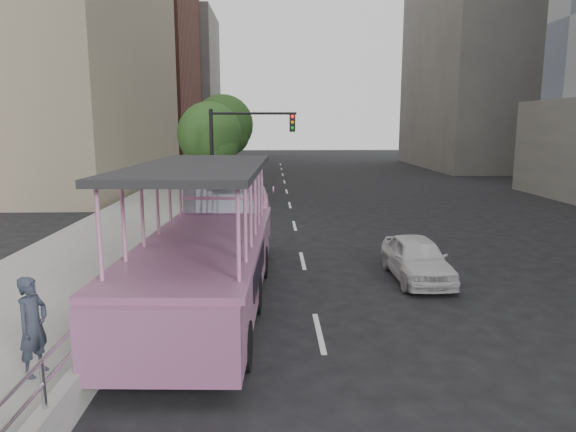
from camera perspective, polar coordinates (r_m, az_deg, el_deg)
name	(u,v)px	position (r m, az deg, el deg)	size (l,w,h in m)	color
ground	(273,302)	(13.29, -1.69, -9.53)	(160.00, 160.00, 0.00)	black
sidewalk	(143,223)	(23.63, -15.85, -0.80)	(5.50, 80.00, 0.30)	#A0A09B
kerb_wall	(165,264)	(15.37, -13.48, -5.20)	(0.24, 30.00, 0.36)	#A1A19C
guardrail	(164,242)	(15.21, -13.58, -2.79)	(0.07, 22.00, 0.71)	#B4B4B9
duck_boat	(213,247)	(13.51, -8.35, -3.40)	(3.11, 10.94, 3.60)	black
car	(417,258)	(15.47, 14.12, -4.55)	(1.50, 3.71, 1.27)	silver
pedestrian_near	(33,326)	(9.74, -26.48, -10.88)	(0.62, 0.41, 1.70)	#2A303E
parking_sign	(189,208)	(16.89, -10.98, 0.90)	(0.28, 0.61, 2.92)	black
traffic_signal	(236,145)	(25.09, -5.76, 7.85)	(4.20, 0.32, 5.20)	black
street_tree_near	(211,137)	(28.64, -8.53, 8.71)	(3.52, 3.52, 5.72)	#3A251A
street_tree_far	(225,127)	(34.58, -7.07, 9.77)	(3.97, 3.97, 6.45)	#3A251A
midrise_brick	(111,47)	(63.71, -19.12, 17.28)	(18.00, 16.00, 26.00)	brown
midrise_stone_a	(525,10)	(61.50, 24.81, 20.04)	(20.00, 20.00, 32.00)	gray
midrise_stone_b	(160,86)	(78.37, -14.03, 13.87)	(16.00, 14.00, 20.00)	gray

